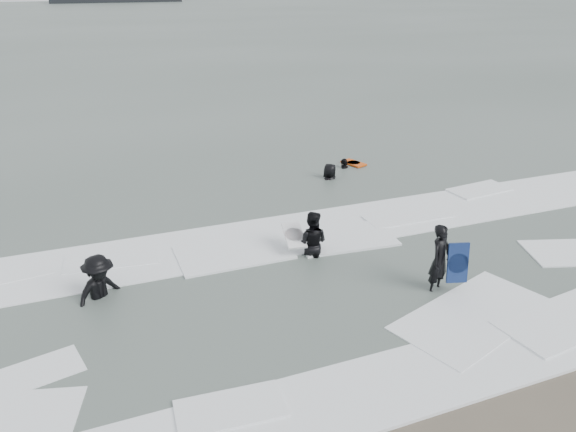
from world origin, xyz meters
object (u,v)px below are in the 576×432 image
object	(u,v)px
surfer_wading	(311,255)
surfer_breaker	(102,300)
surfer_right_near	(344,169)
surfer_right_far	(330,180)
surfer_centre	(436,291)

from	to	relation	value
surfer_wading	surfer_breaker	world-z (taller)	surfer_breaker
surfer_right_near	surfer_right_far	size ratio (longest dim) A/B	0.90
surfer_right_near	surfer_centre	bearing A→B (deg)	45.79
surfer_right_far	surfer_centre	bearing A→B (deg)	46.98
surfer_wading	surfer_right_near	xyz separation A→B (m)	(3.99, 6.14, 0.00)
surfer_breaker	surfer_right_far	distance (m)	10.01
surfer_wading	surfer_right_far	distance (m)	6.01
surfer_breaker	surfer_right_near	world-z (taller)	surfer_breaker
surfer_breaker	surfer_right_far	world-z (taller)	surfer_breaker
surfer_right_far	surfer_right_near	bearing A→B (deg)	-175.25
surfer_wading	surfer_breaker	xyz separation A→B (m)	(-5.38, -0.30, 0.00)
surfer_centre	surfer_breaker	distance (m)	7.80
surfer_wading	surfer_right_near	size ratio (longest dim) A/B	1.15
surfer_breaker	surfer_right_near	distance (m)	11.37
surfer_centre	surfer_breaker	bearing A→B (deg)	136.32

